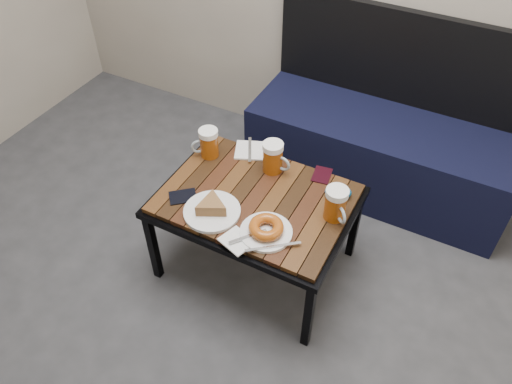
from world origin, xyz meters
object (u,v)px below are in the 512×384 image
at_px(beer_mug_right, 336,204).
at_px(passport_navy, 183,197).
at_px(beer_mug_centre, 273,157).
at_px(plate_pie, 212,208).
at_px(beer_mug_left, 208,143).
at_px(knit_pouch, 338,192).
at_px(bench, 380,146).
at_px(plate_bagel, 266,229).
at_px(passport_burgundy, 322,175).
at_px(cafe_table, 256,204).

xyz_separation_m(beer_mug_right, passport_navy, (-0.62, -0.20, -0.07)).
relative_size(beer_mug_centre, plate_pie, 0.63).
bearing_deg(beer_mug_left, knit_pouch, 142.38).
height_order(bench, beer_mug_centre, bench).
distance_m(plate_bagel, passport_burgundy, 0.43).
bearing_deg(cafe_table, beer_mug_centre, 93.56).
bearing_deg(cafe_table, bench, 68.56).
height_order(beer_mug_centre, passport_navy, beer_mug_centre).
relative_size(plate_pie, passport_burgundy, 2.22).
distance_m(cafe_table, beer_mug_left, 0.38).
bearing_deg(passport_burgundy, beer_mug_left, -176.37).
bearing_deg(beer_mug_centre, passport_burgundy, 24.30).
bearing_deg(bench, beer_mug_right, -88.98).
bearing_deg(beer_mug_right, beer_mug_centre, -158.54).
height_order(cafe_table, beer_mug_left, beer_mug_left).
xyz_separation_m(plate_bagel, passport_navy, (-0.41, 0.02, -0.02)).
bearing_deg(knit_pouch, beer_mug_left, -178.28).
distance_m(passport_navy, passport_burgundy, 0.63).
distance_m(bench, passport_navy, 1.18).
height_order(beer_mug_right, passport_navy, beer_mug_right).
distance_m(cafe_table, passport_burgundy, 0.33).
xyz_separation_m(bench, knit_pouch, (-0.02, -0.67, 0.22)).
bearing_deg(cafe_table, plate_bagel, -51.52).
bearing_deg(bench, passport_navy, -121.67).
bearing_deg(plate_pie, beer_mug_left, 123.27).
relative_size(bench, cafe_table, 1.67).
xyz_separation_m(bench, beer_mug_centre, (-0.34, -0.65, 0.28)).
xyz_separation_m(beer_mug_right, knit_pouch, (-0.03, 0.12, -0.05)).
height_order(bench, beer_mug_left, bench).
distance_m(plate_pie, passport_burgundy, 0.54).
relative_size(beer_mug_left, beer_mug_centre, 0.95).
height_order(beer_mug_centre, beer_mug_right, same).
bearing_deg(plate_pie, beer_mug_centre, 73.51).
xyz_separation_m(bench, cafe_table, (-0.33, -0.84, 0.16)).
relative_size(plate_pie, knit_pouch, 2.08).
bearing_deg(knit_pouch, beer_mug_centre, 175.63).
distance_m(beer_mug_left, plate_pie, 0.38).
xyz_separation_m(beer_mug_left, passport_navy, (0.05, -0.30, -0.07)).
relative_size(beer_mug_left, passport_navy, 1.25).
xyz_separation_m(bench, beer_mug_left, (-0.66, -0.69, 0.27)).
distance_m(beer_mug_centre, beer_mug_right, 0.38).
bearing_deg(cafe_table, beer_mug_left, 155.93).
height_order(bench, beer_mug_right, bench).
bearing_deg(knit_pouch, plate_pie, -142.13).
bearing_deg(beer_mug_left, plate_bagel, 106.35).
distance_m(plate_bagel, passport_navy, 0.42).
bearing_deg(knit_pouch, passport_navy, -152.08).
relative_size(bench, passport_burgundy, 12.87).
relative_size(beer_mug_left, plate_pie, 0.60).
distance_m(bench, cafe_table, 0.92).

